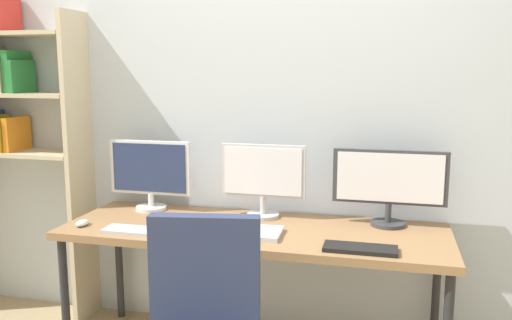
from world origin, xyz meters
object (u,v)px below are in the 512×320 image
at_px(keyboard_left, 135,231).
at_px(keyboard_right, 360,249).
at_px(computer_mouse, 82,223).
at_px(desk, 254,238).
at_px(monitor_left, 150,172).
at_px(bookshelf, 7,108).
at_px(laptop_closed, 249,232).
at_px(monitor_center, 263,177).
at_px(monitor_right, 389,182).

xyz_separation_m(keyboard_left, keyboard_right, (1.12, 0.00, 0.00)).
height_order(keyboard_left, computer_mouse, computer_mouse).
bearing_deg(desk, keyboard_left, -157.67).
bearing_deg(keyboard_right, keyboard_left, 180.00).
bearing_deg(monitor_left, bookshelf, 178.94).
bearing_deg(keyboard_left, desk, 22.33).
bearing_deg(desk, laptop_closed, -86.06).
distance_m(desk, keyboard_left, 0.61).
xyz_separation_m(monitor_center, keyboard_left, (-0.56, -0.44, -0.22)).
height_order(monitor_left, monitor_right, monitor_left).
distance_m(keyboard_left, laptop_closed, 0.58).
distance_m(desk, computer_mouse, 0.91).
bearing_deg(monitor_left, monitor_right, 0.00).
bearing_deg(laptop_closed, keyboard_left, -171.60).
bearing_deg(bookshelf, laptop_closed, -12.04).
height_order(computer_mouse, laptop_closed, computer_mouse).
distance_m(computer_mouse, laptop_closed, 0.90).
relative_size(monitor_center, keyboard_left, 1.45).
relative_size(keyboard_right, computer_mouse, 3.47).
distance_m(bookshelf, monitor_left, 1.02).
bearing_deg(computer_mouse, laptop_closed, 4.44).
relative_size(bookshelf, computer_mouse, 21.40).
xyz_separation_m(monitor_left, monitor_right, (1.36, 0.00, 0.01)).
distance_m(monitor_left, computer_mouse, 0.50).
relative_size(monitor_left, laptop_closed, 1.53).
distance_m(monitor_right, keyboard_left, 1.33).
distance_m(monitor_center, keyboard_left, 0.75).
relative_size(monitor_left, keyboard_right, 1.47).
height_order(keyboard_left, keyboard_right, same).
bearing_deg(keyboard_right, computer_mouse, 178.42).
relative_size(monitor_center, monitor_right, 0.80).
bearing_deg(bookshelf, keyboard_right, -11.83).
height_order(desk, monitor_center, monitor_center).
xyz_separation_m(desk, monitor_right, (0.68, 0.21, 0.29)).
bearing_deg(monitor_right, monitor_center, -180.00).
bearing_deg(monitor_right, bookshelf, 179.56).
bearing_deg(laptop_closed, computer_mouse, -178.03).
xyz_separation_m(computer_mouse, laptop_closed, (0.89, 0.07, -0.00)).
bearing_deg(monitor_left, computer_mouse, -117.19).
bearing_deg(laptop_closed, desk, 91.48).
bearing_deg(keyboard_left, computer_mouse, 173.00).
height_order(desk, monitor_left, monitor_left).
height_order(monitor_center, computer_mouse, monitor_center).
bearing_deg(keyboard_right, bookshelf, 168.17).
bearing_deg(desk, monitor_left, 162.61).
xyz_separation_m(bookshelf, monitor_right, (2.31, -0.02, -0.34)).
xyz_separation_m(bookshelf, keyboard_left, (1.08, -0.46, -0.57)).
bearing_deg(keyboard_left, bookshelf, 156.86).
relative_size(desk, monitor_center, 4.23).
relative_size(monitor_right, keyboard_right, 1.76).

